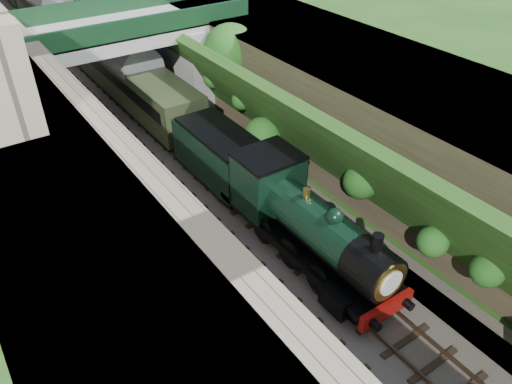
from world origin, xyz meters
TOP-DOWN VIEW (x-y plane):
  - ground at (0.00, 0.00)m, footprint 160.00×160.00m
  - trackbed at (0.00, 20.00)m, footprint 10.00×90.00m
  - retaining_wall at (-5.50, 20.00)m, footprint 1.00×90.00m
  - street_plateau_right at (9.50, 20.00)m, footprint 8.00×90.00m
  - embankment_slope at (4.89, 16.63)m, footprint 4.42×90.00m
  - track_left at (-2.00, 20.00)m, footprint 2.50×90.00m
  - track_right at (1.20, 20.00)m, footprint 2.50×90.00m
  - road_bridge at (0.94, 24.00)m, footprint 16.00×6.40m
  - tree at (5.91, 19.14)m, footprint 3.60×3.80m
  - locomotive at (1.20, 5.45)m, footprint 3.10×10.22m
  - tender at (1.20, 12.82)m, footprint 2.70×6.00m
  - coach_front at (1.20, 25.42)m, footprint 2.90×18.00m
  - coach_middle at (1.20, 44.22)m, footprint 2.90×18.00m

SIDE VIEW (x-z plane):
  - ground at x=0.00m, z-range 0.00..0.00m
  - trackbed at x=0.00m, z-range 0.00..0.20m
  - track_left at x=-2.00m, z-range 0.15..0.35m
  - track_right at x=1.20m, z-range 0.15..0.35m
  - tender at x=1.20m, z-range 0.09..3.14m
  - locomotive at x=1.20m, z-range -0.02..3.81m
  - coach_front at x=1.20m, z-range 0.20..3.90m
  - coach_middle at x=1.20m, z-range 0.20..3.90m
  - embankment_slope at x=4.89m, z-range -0.61..5.76m
  - street_plateau_right at x=9.50m, z-range 0.00..6.25m
  - retaining_wall at x=-5.50m, z-range 0.00..7.00m
  - road_bridge at x=0.94m, z-range 0.45..7.70m
  - tree at x=5.91m, z-range 1.35..7.95m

